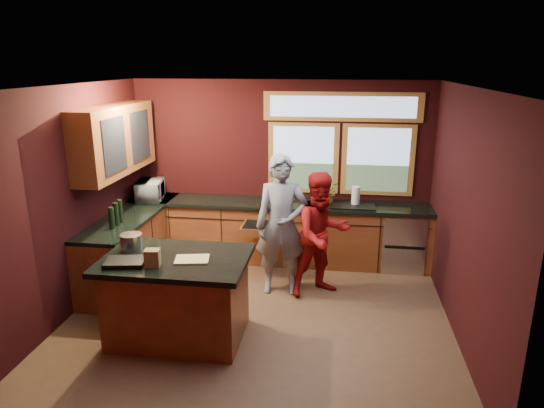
% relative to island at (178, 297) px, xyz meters
% --- Properties ---
extents(floor, '(4.50, 4.50, 0.00)m').
position_rel_island_xyz_m(floor, '(0.80, 0.60, -0.48)').
color(floor, brown).
rests_on(floor, ground).
extents(room_shell, '(4.52, 4.02, 2.71)m').
position_rel_island_xyz_m(room_shell, '(0.20, 0.92, 1.32)').
color(room_shell, black).
rests_on(room_shell, ground).
extents(back_counter, '(4.50, 0.64, 0.93)m').
position_rel_island_xyz_m(back_counter, '(1.00, 2.29, -0.01)').
color(back_counter, '#562414').
rests_on(back_counter, floor).
extents(left_counter, '(0.64, 2.30, 0.93)m').
position_rel_island_xyz_m(left_counter, '(-1.15, 1.45, -0.01)').
color(left_counter, '#562414').
rests_on(left_counter, floor).
extents(island, '(1.55, 1.05, 0.95)m').
position_rel_island_xyz_m(island, '(0.00, 0.00, 0.00)').
color(island, '#562414').
rests_on(island, floor).
extents(person_grey, '(0.71, 0.50, 1.84)m').
position_rel_island_xyz_m(person_grey, '(0.99, 1.26, 0.44)').
color(person_grey, slate).
rests_on(person_grey, floor).
extents(person_red, '(1.00, 0.93, 1.63)m').
position_rel_island_xyz_m(person_red, '(1.50, 1.29, 0.34)').
color(person_red, maroon).
rests_on(person_red, floor).
extents(microwave, '(0.47, 0.60, 0.30)m').
position_rel_island_xyz_m(microwave, '(-1.12, 2.14, 0.60)').
color(microwave, '#999999').
rests_on(microwave, left_counter).
extents(potted_plant, '(0.30, 0.26, 0.34)m').
position_rel_island_xyz_m(potted_plant, '(1.56, 2.35, 0.62)').
color(potted_plant, '#999999').
rests_on(potted_plant, back_counter).
extents(paper_towel, '(0.12, 0.12, 0.28)m').
position_rel_island_xyz_m(paper_towel, '(1.95, 2.30, 0.59)').
color(paper_towel, silver).
rests_on(paper_towel, back_counter).
extents(cutting_board, '(0.39, 0.31, 0.02)m').
position_rel_island_xyz_m(cutting_board, '(0.20, -0.05, 0.48)').
color(cutting_board, tan).
rests_on(cutting_board, island).
extents(stock_pot, '(0.24, 0.24, 0.18)m').
position_rel_island_xyz_m(stock_pot, '(-0.55, 0.15, 0.56)').
color(stock_pot, '#B3B3B8').
rests_on(stock_pot, island).
extents(paper_bag, '(0.17, 0.14, 0.18)m').
position_rel_island_xyz_m(paper_bag, '(-0.15, -0.25, 0.56)').
color(paper_bag, brown).
rests_on(paper_bag, island).
extents(black_tray, '(0.45, 0.35, 0.05)m').
position_rel_island_xyz_m(black_tray, '(-0.45, -0.25, 0.49)').
color(black_tray, black).
rests_on(black_tray, island).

